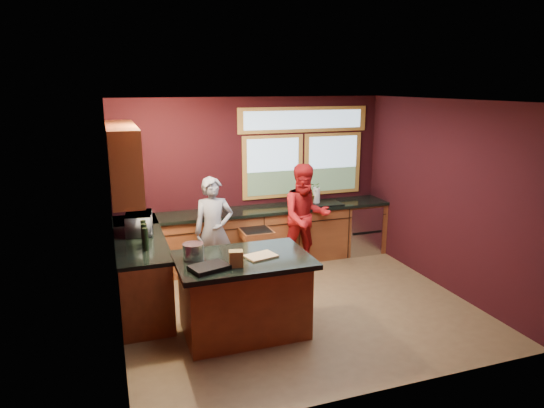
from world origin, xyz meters
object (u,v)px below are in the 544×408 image
person_grey (214,231)px  cutting_board (261,256)px  person_red (305,217)px  island (244,295)px  stock_pot (193,251)px

person_grey → cutting_board: person_grey is taller
person_red → island: bearing=-127.9°
person_grey → person_red: size_ratio=0.94×
stock_pot → island: bearing=-15.3°
island → person_grey: bearing=89.9°
person_grey → person_red: bearing=7.6°
island → person_grey: (0.00, 1.60, 0.32)m
person_grey → stock_pot: size_ratio=6.67×
person_red → stock_pot: 2.58m
island → cutting_board: size_ratio=4.43×
person_red → stock_pot: person_red is taller
cutting_board → stock_pot: bearing=165.1°
person_red → stock_pot: size_ratio=7.07×
stock_pot → cutting_board: bearing=-14.9°
cutting_board → stock_pot: (-0.75, 0.20, 0.08)m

